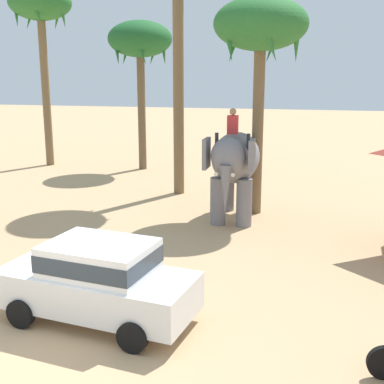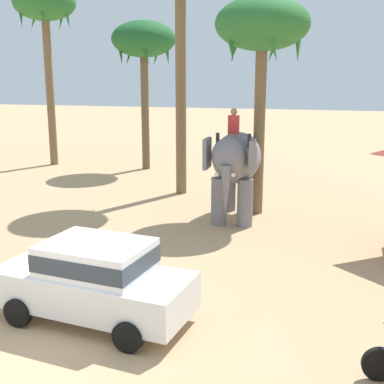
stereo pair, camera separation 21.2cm
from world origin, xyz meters
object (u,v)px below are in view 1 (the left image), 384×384
(palm_tree_behind_elephant, at_px, (140,43))
(palm_tree_near_hut, at_px, (40,9))
(palm_tree_far_back, at_px, (261,30))
(elephant_with_mahout, at_px, (235,163))
(car_sedan_foreground, at_px, (98,278))

(palm_tree_behind_elephant, height_order, palm_tree_near_hut, palm_tree_near_hut)
(palm_tree_behind_elephant, xyz_separation_m, palm_tree_near_hut, (-5.31, -0.02, 1.72))
(palm_tree_behind_elephant, xyz_separation_m, palm_tree_far_back, (6.67, -7.13, 0.02))
(elephant_with_mahout, distance_m, palm_tree_near_hut, 15.25)
(car_sedan_foreground, relative_size, palm_tree_behind_elephant, 0.58)
(elephant_with_mahout, xyz_separation_m, palm_tree_far_back, (0.63, 1.07, 4.40))
(palm_tree_behind_elephant, distance_m, palm_tree_near_hut, 5.58)
(palm_tree_near_hut, bearing_deg, palm_tree_behind_elephant, 0.25)
(car_sedan_foreground, bearing_deg, palm_tree_far_back, 75.92)
(palm_tree_behind_elephant, relative_size, palm_tree_near_hut, 0.80)
(palm_tree_behind_elephant, distance_m, palm_tree_far_back, 9.76)
(palm_tree_behind_elephant, bearing_deg, palm_tree_near_hut, -179.75)
(palm_tree_far_back, bearing_deg, car_sedan_foreground, -104.08)
(car_sedan_foreground, relative_size, palm_tree_far_back, 0.58)
(palm_tree_near_hut, distance_m, palm_tree_far_back, 14.03)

